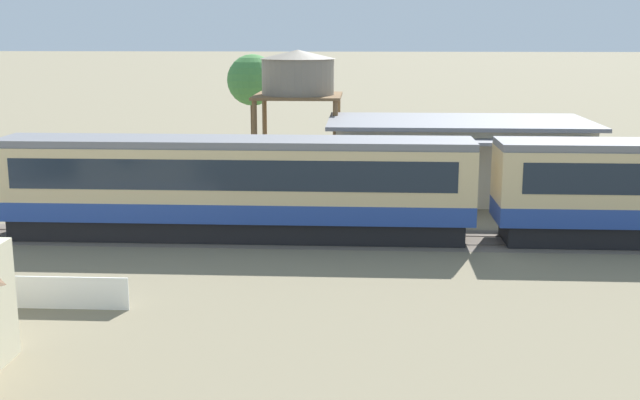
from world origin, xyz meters
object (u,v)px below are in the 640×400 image
Objects in this scene: passenger_train at (491,186)px; station_building at (457,158)px; water_tower at (298,76)px; yard_tree_2 at (253,81)px.

station_building is (-0.32, 9.35, -0.30)m from passenger_train.
water_tower reaches higher than yard_tree_2.
water_tower reaches higher than passenger_train.
passenger_train is 11.59× the size of yard_tree_2.
station_building is at bearing -42.68° from yard_tree_2.
water_tower is (-9.05, 13.40, 3.70)m from passenger_train.
station_building is 1.93× the size of yard_tree_2.
yard_tree_2 is at bearing 121.44° from passenger_train.
passenger_train is 24.53m from yard_tree_2.
yard_tree_2 is (-12.70, 20.77, 2.98)m from passenger_train.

